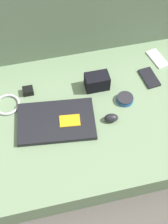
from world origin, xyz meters
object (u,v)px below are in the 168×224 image
phone_small (157,59)px  camera_pouch (97,82)px  phone_black (149,78)px  computer_mouse (111,118)px  laptop (56,121)px  charger_brick (28,91)px  speaker_puck (125,99)px

phone_small → camera_pouch: 0.37m
phone_black → computer_mouse: bearing=-149.0°
phone_small → camera_pouch: size_ratio=1.22×
phone_black → laptop: bearing=-169.5°
phone_small → camera_pouch: camera_pouch is taller
phone_black → phone_small: phone_black is taller
laptop → computer_mouse: size_ratio=5.36×
laptop → charger_brick: 0.22m
laptop → computer_mouse: 0.24m
laptop → phone_small: size_ratio=2.64×
computer_mouse → phone_small: 0.45m
speaker_puck → phone_small: speaker_puck is taller
computer_mouse → camera_pouch: camera_pouch is taller
laptop → phone_black: (0.49, 0.15, -0.01)m
speaker_puck → laptop: bearing=-171.6°
phone_small → charger_brick: 0.68m
phone_small → speaker_puck: bearing=-150.2°
laptop → computer_mouse: computer_mouse is taller
computer_mouse → phone_black: (0.25, 0.19, -0.01)m
camera_pouch → charger_brick: (-0.33, 0.04, -0.02)m
phone_small → charger_brick: size_ratio=2.79×
computer_mouse → phone_small: computer_mouse is taller
speaker_puck → phone_black: 0.19m
laptop → computer_mouse: (0.24, -0.04, 0.01)m
computer_mouse → speaker_puck: 0.13m
computer_mouse → phone_small: bearing=51.0°
computer_mouse → camera_pouch: size_ratio=0.60×
speaker_puck → camera_pouch: (-0.11, 0.11, 0.03)m
speaker_puck → camera_pouch: camera_pouch is taller
phone_black → charger_brick: charger_brick is taller
speaker_puck → phone_small: 0.32m
speaker_puck → charger_brick: charger_brick is taller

